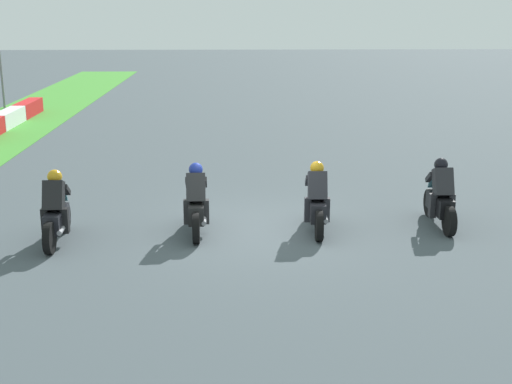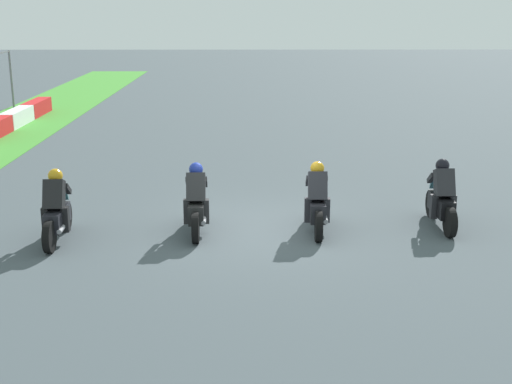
{
  "view_description": "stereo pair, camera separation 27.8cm",
  "coord_description": "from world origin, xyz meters",
  "px_view_note": "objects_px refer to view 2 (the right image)",
  "views": [
    {
      "loc": [
        -14.37,
        0.38,
        4.78
      ],
      "look_at": [
        -0.2,
        0.01,
        0.9
      ],
      "focal_mm": 48.62,
      "sensor_mm": 36.0,
      "label": 1
    },
    {
      "loc": [
        -14.37,
        0.1,
        4.78
      ],
      "look_at": [
        -0.2,
        0.01,
        0.9
      ],
      "focal_mm": 48.62,
      "sensor_mm": 36.0,
      "label": 2
    }
  ],
  "objects_px": {
    "rider_lane_b": "(317,203)",
    "rider_lane_a": "(442,199)",
    "rider_lane_c": "(197,204)",
    "rider_lane_d": "(57,212)"
  },
  "relations": [
    {
      "from": "rider_lane_a",
      "to": "rider_lane_d",
      "type": "bearing_deg",
      "value": 95.05
    },
    {
      "from": "rider_lane_b",
      "to": "rider_lane_d",
      "type": "distance_m",
      "value": 5.46
    },
    {
      "from": "rider_lane_a",
      "to": "rider_lane_d",
      "type": "relative_size",
      "value": 1.0
    },
    {
      "from": "rider_lane_c",
      "to": "rider_lane_d",
      "type": "height_order",
      "value": "same"
    },
    {
      "from": "rider_lane_a",
      "to": "rider_lane_d",
      "type": "height_order",
      "value": "same"
    },
    {
      "from": "rider_lane_a",
      "to": "rider_lane_b",
      "type": "distance_m",
      "value": 2.77
    },
    {
      "from": "rider_lane_c",
      "to": "rider_lane_a",
      "type": "bearing_deg",
      "value": -88.53
    },
    {
      "from": "rider_lane_b",
      "to": "rider_lane_c",
      "type": "bearing_deg",
      "value": 93.4
    },
    {
      "from": "rider_lane_d",
      "to": "rider_lane_a",
      "type": "bearing_deg",
      "value": -85.53
    },
    {
      "from": "rider_lane_b",
      "to": "rider_lane_a",
      "type": "bearing_deg",
      "value": -83.22
    }
  ]
}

